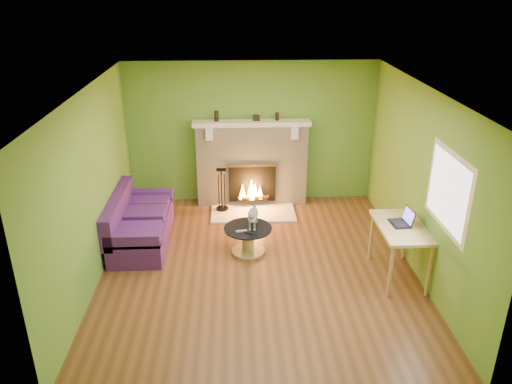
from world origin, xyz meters
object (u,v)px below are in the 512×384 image
sofa (139,224)px  coffee_table (248,238)px  desk (401,232)px  cat (253,216)px

sofa → coffee_table: bearing=-13.3°
desk → cat: 2.17m
sofa → desk: (3.81, -1.19, 0.39)m
sofa → desk: size_ratio=1.65×
cat → coffee_table: bearing=-139.6°
sofa → cat: sofa is taller
desk → cat: desk is taller
coffee_table → cat: 0.36m
desk → cat: (-2.00, 0.83, -0.11)m
sofa → cat: size_ratio=3.25×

